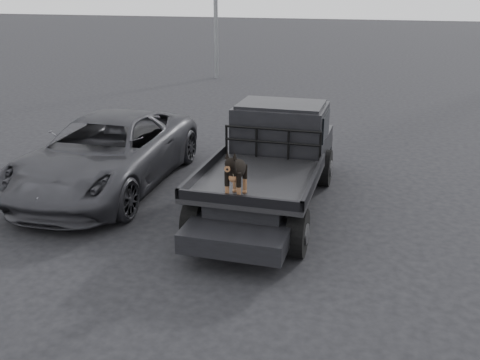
% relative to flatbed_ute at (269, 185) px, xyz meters
% --- Properties ---
extents(ground, '(120.00, 120.00, 0.00)m').
position_rel_flatbed_ute_xyz_m(ground, '(-0.18, -1.41, -0.46)').
color(ground, black).
rests_on(ground, ground).
extents(flatbed_ute, '(2.00, 5.40, 0.92)m').
position_rel_flatbed_ute_xyz_m(flatbed_ute, '(0.00, 0.00, 0.00)').
color(flatbed_ute, black).
rests_on(flatbed_ute, ground).
extents(ute_cab, '(1.72, 1.30, 0.88)m').
position_rel_flatbed_ute_xyz_m(ute_cab, '(-0.00, 0.95, 0.90)').
color(ute_cab, black).
rests_on(ute_cab, flatbed_ute).
extents(headache_rack, '(1.80, 0.08, 0.55)m').
position_rel_flatbed_ute_xyz_m(headache_rack, '(-0.00, 0.20, 0.74)').
color(headache_rack, black).
rests_on(headache_rack, flatbed_ute).
extents(dog, '(0.32, 0.60, 0.74)m').
position_rel_flatbed_ute_xyz_m(dog, '(-0.11, -1.81, 0.83)').
color(dog, black).
rests_on(dog, flatbed_ute).
extents(parked_suv, '(2.59, 5.30, 1.45)m').
position_rel_flatbed_ute_xyz_m(parked_suv, '(-3.44, 0.21, 0.27)').
color(parked_suv, '#333339').
rests_on(parked_suv, ground).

